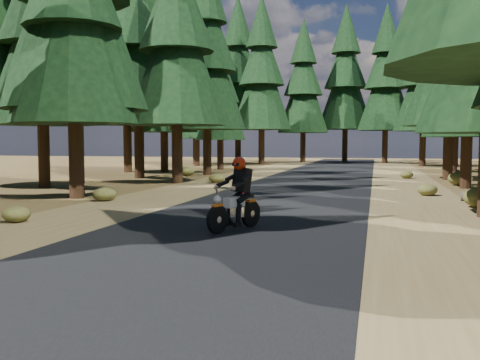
% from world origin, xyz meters
% --- Properties ---
extents(ground, '(120.00, 120.00, 0.00)m').
position_xyz_m(ground, '(0.00, 0.00, 0.00)').
color(ground, '#463619').
rests_on(ground, ground).
extents(road, '(6.00, 100.00, 0.01)m').
position_xyz_m(road, '(0.00, 5.00, 0.01)').
color(road, black).
rests_on(road, ground).
extents(shoulder_l, '(3.20, 100.00, 0.01)m').
position_xyz_m(shoulder_l, '(-4.60, 5.00, 0.00)').
color(shoulder_l, brown).
rests_on(shoulder_l, ground).
extents(shoulder_r, '(3.20, 100.00, 0.01)m').
position_xyz_m(shoulder_r, '(4.60, 5.00, 0.00)').
color(shoulder_r, brown).
rests_on(shoulder_r, ground).
extents(pine_forest, '(34.59, 55.08, 16.32)m').
position_xyz_m(pine_forest, '(-0.02, 21.05, 7.89)').
color(pine_forest, black).
rests_on(pine_forest, ground).
extents(understory_shrubs, '(15.88, 31.13, 0.66)m').
position_xyz_m(understory_shrubs, '(1.29, 7.88, 0.28)').
color(understory_shrubs, '#474C1E').
rests_on(understory_shrubs, ground).
extents(rider_lead, '(1.27, 1.94, 1.67)m').
position_xyz_m(rider_lead, '(0.07, 0.73, 0.56)').
color(rider_lead, silver).
rests_on(rider_lead, road).
extents(rider_follow, '(0.69, 1.62, 1.40)m').
position_xyz_m(rider_follow, '(-0.75, 4.64, 0.47)').
color(rider_follow, maroon).
rests_on(rider_follow, road).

